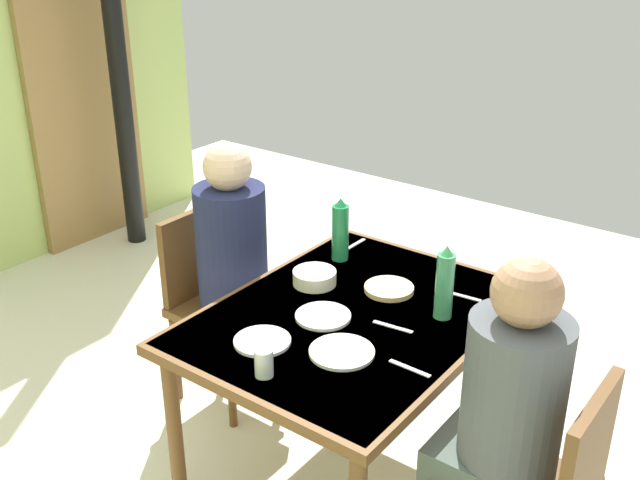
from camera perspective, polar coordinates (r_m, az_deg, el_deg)
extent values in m
cube|color=olive|center=(5.08, -17.67, 10.80)|extent=(0.80, 0.05, 2.00)
cylinder|color=black|center=(4.85, -15.38, 14.77)|extent=(0.12, 0.12, 2.71)
cube|color=brown|center=(2.73, 2.53, -5.94)|extent=(1.23, 0.93, 0.04)
cube|color=beige|center=(2.72, 2.54, -5.60)|extent=(1.18, 0.89, 0.00)
cylinder|color=brown|center=(3.19, 14.04, -9.65)|extent=(0.06, 0.06, 0.69)
cylinder|color=brown|center=(2.82, -11.00, -14.33)|extent=(0.06, 0.06, 0.69)
cylinder|color=brown|center=(3.50, 2.14, -5.58)|extent=(0.06, 0.06, 0.69)
cube|color=brown|center=(2.31, 19.64, -15.57)|extent=(0.38, 0.04, 0.42)
cube|color=brown|center=(3.35, -7.12, -5.20)|extent=(0.40, 0.40, 0.04)
cube|color=brown|center=(3.37, -9.53, -1.15)|extent=(0.38, 0.04, 0.42)
cylinder|color=brown|center=(3.48, -2.92, -8.47)|extent=(0.04, 0.04, 0.41)
cylinder|color=brown|center=(3.27, -6.77, -11.00)|extent=(0.04, 0.04, 0.41)
cylinder|color=brown|center=(3.68, -7.04, -6.70)|extent=(0.04, 0.04, 0.41)
cylinder|color=brown|center=(3.48, -10.91, -8.94)|extent=(0.04, 0.04, 0.41)
cube|color=#4B5952|center=(2.48, 11.47, -15.73)|extent=(0.30, 0.22, 0.12)
cylinder|color=#4C5156|center=(2.29, 14.52, -11.64)|extent=(0.30, 0.30, 0.52)
sphere|color=#A87A5B|center=(2.11, 15.50, -3.90)|extent=(0.20, 0.20, 0.20)
cube|color=#261E47|center=(3.22, -5.10, -5.13)|extent=(0.30, 0.22, 0.12)
cylinder|color=#1E2347|center=(3.17, -6.76, -0.43)|extent=(0.30, 0.30, 0.52)
sphere|color=beige|center=(3.04, -7.08, 5.57)|extent=(0.20, 0.20, 0.20)
cylinder|color=#3F9364|center=(2.68, 9.46, -3.50)|extent=(0.07, 0.07, 0.25)
cone|color=#3C9E5A|center=(2.61, 9.67, -0.77)|extent=(0.05, 0.05, 0.03)
cylinder|color=#207C48|center=(3.07, 1.56, 0.55)|extent=(0.07, 0.07, 0.24)
cone|color=#1A7D49|center=(3.02, 1.59, 2.92)|extent=(0.05, 0.05, 0.04)
cylinder|color=beige|center=(2.91, -0.42, -2.87)|extent=(0.17, 0.17, 0.05)
cylinder|color=white|center=(2.49, 1.67, -8.52)|extent=(0.22, 0.22, 0.01)
cylinder|color=white|center=(2.55, -4.42, -7.69)|extent=(0.20, 0.20, 0.01)
cylinder|color=white|center=(2.69, 0.23, -5.82)|extent=(0.20, 0.20, 0.01)
cylinder|color=silver|center=(2.37, -4.30, -9.30)|extent=(0.06, 0.06, 0.09)
cylinder|color=#DBB77A|center=(2.88, 5.28, -3.71)|extent=(0.19, 0.19, 0.02)
cube|color=silver|center=(2.65, 5.57, -6.60)|extent=(0.03, 0.15, 0.00)
cube|color=silver|center=(2.88, 10.79, -4.21)|extent=(0.03, 0.15, 0.00)
cube|color=silver|center=(2.43, 6.85, -9.69)|extent=(0.02, 0.15, 0.00)
cube|color=silver|center=(3.25, 2.65, -0.36)|extent=(0.15, 0.02, 0.00)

